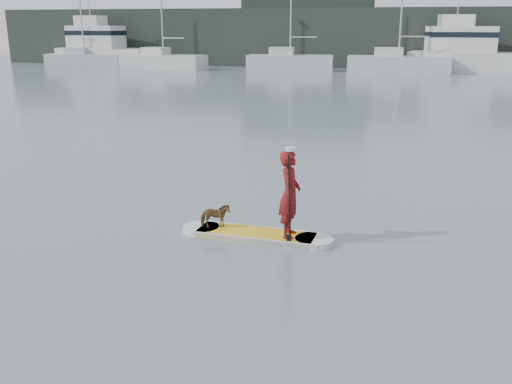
% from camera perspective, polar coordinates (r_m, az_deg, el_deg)
% --- Properties ---
extents(ground, '(140.00, 140.00, 0.00)m').
position_cam_1_polar(ground, '(11.36, 12.50, -6.38)').
color(ground, slate).
rests_on(ground, ground).
extents(paddleboard, '(3.30, 0.94, 0.12)m').
position_cam_1_polar(paddleboard, '(12.07, -0.00, -4.29)').
color(paddleboard, yellow).
rests_on(paddleboard, ground).
extents(paddler, '(0.47, 0.68, 1.80)m').
position_cam_1_polar(paddler, '(11.58, 3.39, -0.21)').
color(paddler, maroon).
rests_on(paddler, paddleboard).
extents(white_cap, '(0.22, 0.22, 0.07)m').
position_cam_1_polar(white_cap, '(11.35, 3.47, 4.31)').
color(white_cap, silver).
rests_on(white_cap, paddler).
extents(dog, '(0.69, 0.49, 0.53)m').
position_cam_1_polar(dog, '(12.24, -4.10, -2.41)').
color(dog, '#55381D').
rests_on(dog, paddleboard).
extents(paddle, '(0.10, 0.30, 2.00)m').
position_cam_1_polar(paddle, '(11.35, 3.35, -1.73)').
color(paddle, black).
rests_on(paddle, ground).
extents(sailboat_a, '(8.20, 3.82, 11.45)m').
position_cam_1_polar(sailboat_a, '(64.94, -16.82, 12.60)').
color(sailboat_a, silver).
rests_on(sailboat_a, ground).
extents(sailboat_b, '(9.06, 3.99, 13.00)m').
position_cam_1_polar(sailboat_b, '(59.88, -9.28, 12.91)').
color(sailboat_b, silver).
rests_on(sailboat_b, ground).
extents(sailboat_c, '(8.49, 3.49, 11.89)m').
position_cam_1_polar(sailboat_c, '(57.13, 3.36, 12.90)').
color(sailboat_c, silver).
rests_on(sailboat_c, ground).
extents(sailboat_d, '(9.31, 3.18, 13.58)m').
position_cam_1_polar(sailboat_d, '(55.72, 13.94, 12.47)').
color(sailboat_d, silver).
rests_on(sailboat_d, ground).
extents(motor_yacht_a, '(11.92, 5.31, 6.91)m').
position_cam_1_polar(motor_yacht_a, '(57.98, 20.41, 13.04)').
color(motor_yacht_a, silver).
rests_on(motor_yacht_a, ground).
extents(motor_yacht_b, '(10.91, 4.83, 6.96)m').
position_cam_1_polar(motor_yacht_b, '(65.79, -15.23, 13.77)').
color(motor_yacht_b, silver).
rests_on(motor_yacht_b, ground).
extents(shore_mass, '(90.00, 6.00, 6.00)m').
position_cam_1_polar(shore_mass, '(63.52, 14.26, 14.71)').
color(shore_mass, black).
rests_on(shore_mass, ground).
extents(shore_building_west, '(14.00, 4.00, 9.00)m').
position_cam_1_polar(shore_building_west, '(65.29, 5.20, 16.48)').
color(shore_building_west, black).
rests_on(shore_building_west, ground).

